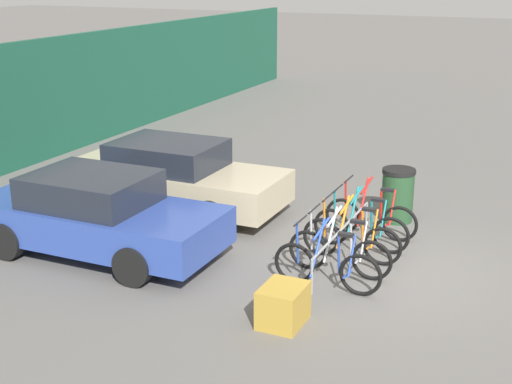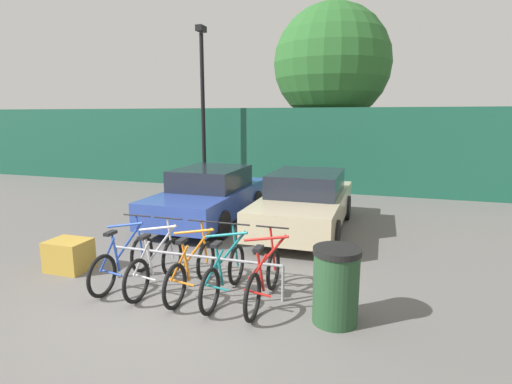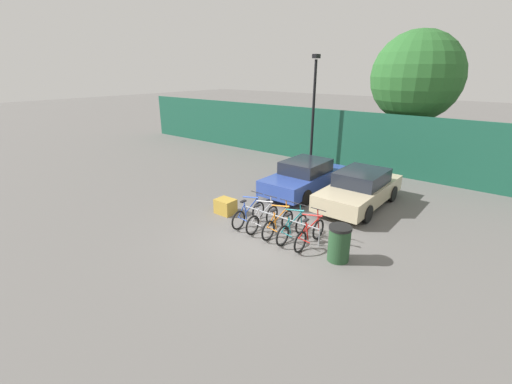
{
  "view_description": "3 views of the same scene",
  "coord_description": "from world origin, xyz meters",
  "px_view_note": "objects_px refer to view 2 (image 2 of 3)",
  "views": [
    {
      "loc": [
        -10.49,
        -2.6,
        4.7
      ],
      "look_at": [
        -0.82,
        1.82,
        1.3
      ],
      "focal_mm": 50.0,
      "sensor_mm": 36.0,
      "label": 1
    },
    {
      "loc": [
        2.87,
        -4.71,
        2.71
      ],
      "look_at": [
        0.54,
        2.59,
        1.25
      ],
      "focal_mm": 28.0,
      "sensor_mm": 36.0,
      "label": 2
    },
    {
      "loc": [
        5.86,
        -7.66,
        5.06
      ],
      "look_at": [
        -1.07,
        0.91,
        1.07
      ],
      "focal_mm": 24.0,
      "sensor_mm": 36.0,
      "label": 3
    }
  ],
  "objects_px": {
    "tree_behind_hoarding": "(332,64)",
    "car_beige": "(305,201)",
    "lamp_post": "(203,101)",
    "bicycle_red": "(264,279)",
    "bike_rack": "(194,260)",
    "bicycle_teal": "(224,274)",
    "bicycle_orange": "(192,270)",
    "bicycle_blue": "(123,261)",
    "trash_bin": "(336,285)",
    "car_blue": "(210,195)",
    "bicycle_silver": "(156,265)",
    "cargo_crate": "(69,255)"
  },
  "relations": [
    {
      "from": "tree_behind_hoarding",
      "to": "car_beige",
      "type": "bearing_deg",
      "value": -86.99
    },
    {
      "from": "lamp_post",
      "to": "bicycle_red",
      "type": "bearing_deg",
      "value": -59.77
    },
    {
      "from": "bike_rack",
      "to": "bicycle_red",
      "type": "relative_size",
      "value": 1.72
    },
    {
      "from": "bicycle_teal",
      "to": "lamp_post",
      "type": "distance_m",
      "value": 9.37
    },
    {
      "from": "bicycle_orange",
      "to": "bicycle_blue",
      "type": "bearing_deg",
      "value": 177.31
    },
    {
      "from": "car_beige",
      "to": "trash_bin",
      "type": "relative_size",
      "value": 4.36
    },
    {
      "from": "bicycle_orange",
      "to": "trash_bin",
      "type": "bearing_deg",
      "value": -8.37
    },
    {
      "from": "trash_bin",
      "to": "car_blue",
      "type": "bearing_deg",
      "value": 131.24
    },
    {
      "from": "bicycle_orange",
      "to": "tree_behind_hoarding",
      "type": "xyz_separation_m",
      "value": [
        0.65,
        10.77,
        4.27
      ]
    },
    {
      "from": "bicycle_teal",
      "to": "bicycle_blue",
      "type": "bearing_deg",
      "value": -176.49
    },
    {
      "from": "bicycle_blue",
      "to": "lamp_post",
      "type": "xyz_separation_m",
      "value": [
        -2.25,
        7.97,
        2.84
      ]
    },
    {
      "from": "bicycle_silver",
      "to": "bicycle_blue",
      "type": "bearing_deg",
      "value": 178.84
    },
    {
      "from": "bicycle_silver",
      "to": "cargo_crate",
      "type": "distance_m",
      "value": 1.89
    },
    {
      "from": "bicycle_silver",
      "to": "car_beige",
      "type": "height_order",
      "value": "car_beige"
    },
    {
      "from": "car_beige",
      "to": "tree_behind_hoarding",
      "type": "bearing_deg",
      "value": 93.01
    },
    {
      "from": "bicycle_silver",
      "to": "tree_behind_hoarding",
      "type": "distance_m",
      "value": 11.66
    },
    {
      "from": "tree_behind_hoarding",
      "to": "cargo_crate",
      "type": "bearing_deg",
      "value": -106.6
    },
    {
      "from": "car_beige",
      "to": "bike_rack",
      "type": "bearing_deg",
      "value": -104.97
    },
    {
      "from": "bicycle_silver",
      "to": "car_beige",
      "type": "xyz_separation_m",
      "value": [
        1.63,
        4.03,
        0.31
      ]
    },
    {
      "from": "bike_rack",
      "to": "tree_behind_hoarding",
      "type": "height_order",
      "value": "tree_behind_hoarding"
    },
    {
      "from": "bicycle_orange",
      "to": "lamp_post",
      "type": "distance_m",
      "value": 9.15
    },
    {
      "from": "trash_bin",
      "to": "cargo_crate",
      "type": "height_order",
      "value": "trash_bin"
    },
    {
      "from": "bicycle_teal",
      "to": "bicycle_red",
      "type": "height_order",
      "value": "same"
    },
    {
      "from": "car_blue",
      "to": "cargo_crate",
      "type": "height_order",
      "value": "car_blue"
    },
    {
      "from": "lamp_post",
      "to": "car_beige",
      "type": "bearing_deg",
      "value": -41.34
    },
    {
      "from": "bicycle_silver",
      "to": "tree_behind_hoarding",
      "type": "xyz_separation_m",
      "value": [
        1.28,
        10.77,
        4.27
      ]
    },
    {
      "from": "bicycle_blue",
      "to": "bicycle_silver",
      "type": "relative_size",
      "value": 1.0
    },
    {
      "from": "trash_bin",
      "to": "tree_behind_hoarding",
      "type": "height_order",
      "value": "tree_behind_hoarding"
    },
    {
      "from": "cargo_crate",
      "to": "bicycle_blue",
      "type": "bearing_deg",
      "value": -8.18
    },
    {
      "from": "bicycle_teal",
      "to": "car_blue",
      "type": "bearing_deg",
      "value": 120.37
    },
    {
      "from": "car_beige",
      "to": "cargo_crate",
      "type": "relative_size",
      "value": 6.42
    },
    {
      "from": "bicycle_blue",
      "to": "bicycle_orange",
      "type": "relative_size",
      "value": 1.0
    },
    {
      "from": "bicycle_orange",
      "to": "lamp_post",
      "type": "height_order",
      "value": "lamp_post"
    },
    {
      "from": "car_blue",
      "to": "car_beige",
      "type": "height_order",
      "value": "same"
    },
    {
      "from": "cargo_crate",
      "to": "car_blue",
      "type": "bearing_deg",
      "value": 75.05
    },
    {
      "from": "bicycle_blue",
      "to": "bicycle_orange",
      "type": "bearing_deg",
      "value": 2.55
    },
    {
      "from": "bicycle_red",
      "to": "tree_behind_hoarding",
      "type": "bearing_deg",
      "value": 90.53
    },
    {
      "from": "bicycle_blue",
      "to": "lamp_post",
      "type": "bearing_deg",
      "value": 108.31
    },
    {
      "from": "bicycle_teal",
      "to": "cargo_crate",
      "type": "bearing_deg",
      "value": -179.93
    },
    {
      "from": "bicycle_teal",
      "to": "bike_rack",
      "type": "bearing_deg",
      "value": 169.05
    },
    {
      "from": "bike_rack",
      "to": "lamp_post",
      "type": "bearing_deg",
      "value": 113.78
    },
    {
      "from": "bike_rack",
      "to": "bicycle_orange",
      "type": "distance_m",
      "value": 0.18
    },
    {
      "from": "bicycle_orange",
      "to": "cargo_crate",
      "type": "height_order",
      "value": "bicycle_orange"
    },
    {
      "from": "lamp_post",
      "to": "bicycle_blue",
      "type": "bearing_deg",
      "value": -74.24
    },
    {
      "from": "bicycle_blue",
      "to": "bicycle_teal",
      "type": "distance_m",
      "value": 1.77
    },
    {
      "from": "bike_rack",
      "to": "bicycle_red",
      "type": "distance_m",
      "value": 1.21
    },
    {
      "from": "bike_rack",
      "to": "bicycle_teal",
      "type": "bearing_deg",
      "value": -14.47
    },
    {
      "from": "trash_bin",
      "to": "cargo_crate",
      "type": "relative_size",
      "value": 1.47
    },
    {
      "from": "bike_rack",
      "to": "bicycle_red",
      "type": "height_order",
      "value": "bicycle_red"
    },
    {
      "from": "bicycle_silver",
      "to": "lamp_post",
      "type": "bearing_deg",
      "value": 108.53
    }
  ]
}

